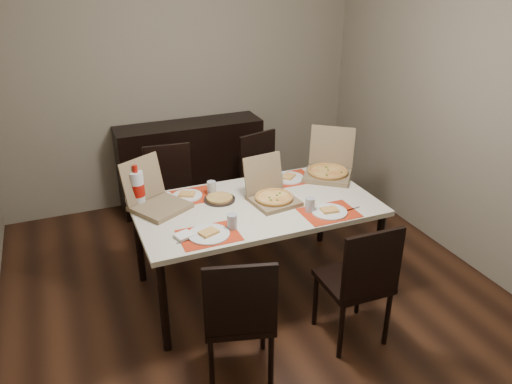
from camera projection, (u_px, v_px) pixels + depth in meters
ground at (255, 294)px, 4.00m from camera, size 3.80×4.00×0.02m
room_walls at (232, 65)px, 3.62m from camera, size 3.84×4.02×2.62m
sideboard at (191, 164)px, 5.29m from camera, size 1.50×0.40×0.90m
dining_table at (256, 212)px, 3.80m from camera, size 1.80×1.00×0.75m
chair_near_left at (239, 314)px, 2.97m from camera, size 0.52×0.52×0.93m
chair_near_right at (360, 279)px, 3.29m from camera, size 0.43×0.43×0.93m
chair_far_left at (171, 193)px, 4.51m from camera, size 0.46×0.46×0.93m
chair_far_right at (265, 177)px, 4.82m from camera, size 0.52×0.52×0.93m
setting_near_left at (212, 232)px, 3.35m from camera, size 0.44×0.30×0.11m
setting_near_right at (324, 210)px, 3.63m from camera, size 0.46×0.30×0.11m
setting_far_left at (191, 194)px, 3.88m from camera, size 0.51×0.30×0.11m
setting_far_right at (286, 178)px, 4.16m from camera, size 0.46×0.30×0.11m
napkin_loose at (271, 205)px, 3.74m from camera, size 0.16×0.16×0.02m
pizza_box_center at (272, 195)px, 3.79m from camera, size 0.37×0.40×0.33m
pizza_box_right at (328, 169)px, 4.24m from camera, size 0.56×0.56×0.38m
pizza_box_left at (156, 200)px, 3.69m from camera, size 0.50×0.52×0.36m
faina_plate at (220, 199)px, 3.82m from camera, size 0.24×0.24×0.03m
dip_bowl at (253, 190)px, 3.97m from camera, size 0.16×0.16×0.03m
soda_bottle at (137, 189)px, 3.69m from camera, size 0.11×0.11×0.32m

